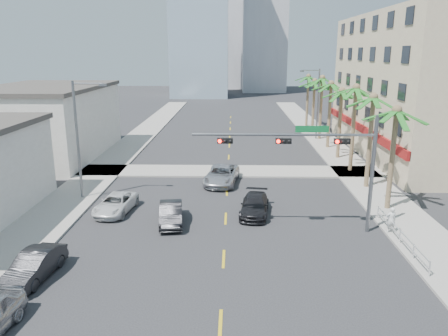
% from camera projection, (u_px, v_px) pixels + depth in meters
% --- Properties ---
extents(ground, '(260.00, 260.00, 0.00)m').
position_uv_depth(ground, '(222.00, 299.00, 20.11)').
color(ground, '#262628').
rests_on(ground, ground).
extents(sidewalk_right, '(4.00, 120.00, 0.15)m').
position_uv_depth(sidewalk_right, '(361.00, 178.00, 39.16)').
color(sidewalk_right, gray).
rests_on(sidewalk_right, ground).
extents(sidewalk_left, '(4.00, 120.00, 0.15)m').
position_uv_depth(sidewalk_left, '(96.00, 176.00, 39.67)').
color(sidewalk_left, gray).
rests_on(sidewalk_left, ground).
extents(sidewalk_cross, '(80.00, 4.00, 0.15)m').
position_uv_depth(sidewalk_cross, '(228.00, 171.00, 41.35)').
color(sidewalk_cross, gray).
rests_on(sidewalk_cross, ground).
extents(building_right, '(15.25, 28.00, 15.00)m').
position_uv_depth(building_right, '(434.00, 86.00, 46.70)').
color(building_right, '#C7AD8C').
rests_on(building_right, ground).
extents(building_left_far, '(11.00, 18.00, 7.20)m').
position_uv_depth(building_left_far, '(47.00, 124.00, 46.66)').
color(building_left_far, beige).
rests_on(building_left_far, ground).
extents(tower_far_center, '(16.00, 16.00, 42.00)m').
position_uv_depth(tower_far_center, '(223.00, 19.00, 135.54)').
color(tower_far_center, '#ADADB2').
rests_on(tower_far_center, ground).
extents(traffic_signal_mast, '(11.12, 0.54, 7.20)m').
position_uv_depth(traffic_signal_mast, '(321.00, 154.00, 26.37)').
color(traffic_signal_mast, slate).
rests_on(traffic_signal_mast, ground).
extents(palm_tree_0, '(4.80, 4.80, 7.80)m').
position_uv_depth(palm_tree_0, '(397.00, 112.00, 29.64)').
color(palm_tree_0, brown).
rests_on(palm_tree_0, ground).
extents(palm_tree_1, '(4.80, 4.80, 8.16)m').
position_uv_depth(palm_tree_1, '(374.00, 99.00, 34.57)').
color(palm_tree_1, brown).
rests_on(palm_tree_1, ground).
extents(palm_tree_2, '(4.80, 4.80, 8.52)m').
position_uv_depth(palm_tree_2, '(356.00, 89.00, 39.51)').
color(palm_tree_2, brown).
rests_on(palm_tree_2, ground).
extents(palm_tree_3, '(4.80, 4.80, 7.80)m').
position_uv_depth(palm_tree_3, '(342.00, 92.00, 44.71)').
color(palm_tree_3, brown).
rests_on(palm_tree_3, ground).
extents(palm_tree_4, '(4.80, 4.80, 8.16)m').
position_uv_depth(palm_tree_4, '(331.00, 84.00, 49.64)').
color(palm_tree_4, brown).
rests_on(palm_tree_4, ground).
extents(palm_tree_5, '(4.80, 4.80, 8.52)m').
position_uv_depth(palm_tree_5, '(322.00, 79.00, 54.58)').
color(palm_tree_5, brown).
rests_on(palm_tree_5, ground).
extents(palm_tree_6, '(4.80, 4.80, 7.80)m').
position_uv_depth(palm_tree_6, '(315.00, 82.00, 59.78)').
color(palm_tree_6, brown).
rests_on(palm_tree_6, ground).
extents(palm_tree_7, '(4.80, 4.80, 8.16)m').
position_uv_depth(palm_tree_7, '(309.00, 77.00, 64.71)').
color(palm_tree_7, brown).
rests_on(palm_tree_7, ground).
extents(streetlight_left, '(2.55, 0.25, 9.00)m').
position_uv_depth(streetlight_left, '(80.00, 134.00, 32.57)').
color(streetlight_left, slate).
rests_on(streetlight_left, ground).
extents(streetlight_right, '(2.55, 0.25, 9.00)m').
position_uv_depth(streetlight_right, '(316.00, 101.00, 55.29)').
color(streetlight_right, slate).
rests_on(streetlight_right, ground).
extents(guardrail, '(0.08, 8.08, 1.00)m').
position_uv_depth(guardrail, '(400.00, 235.00, 25.52)').
color(guardrail, silver).
rests_on(guardrail, ground).
extents(car_parked_mid, '(1.94, 4.36, 1.39)m').
position_uv_depth(car_parked_mid, '(34.00, 266.00, 21.74)').
color(car_parked_mid, black).
rests_on(car_parked_mid, ground).
extents(car_parked_far, '(2.64, 4.77, 1.26)m').
position_uv_depth(car_parked_far, '(116.00, 204.00, 30.80)').
color(car_parked_far, silver).
rests_on(car_parked_far, ground).
extents(car_lane_left, '(1.98, 4.35, 1.39)m').
position_uv_depth(car_lane_left, '(171.00, 214.00, 28.78)').
color(car_lane_left, black).
rests_on(car_lane_left, ground).
extents(car_lane_center, '(3.27, 5.79, 1.53)m').
position_uv_depth(car_lane_center, '(222.00, 175.00, 37.53)').
color(car_lane_center, silver).
rests_on(car_lane_center, ground).
extents(car_lane_right, '(2.41, 4.76, 1.32)m').
position_uv_depth(car_lane_right, '(255.00, 205.00, 30.39)').
color(car_lane_right, black).
rests_on(car_lane_right, ground).
extents(pedestrian, '(0.60, 0.40, 1.63)m').
position_uv_depth(pedestrian, '(391.00, 220.00, 26.98)').
color(pedestrian, white).
rests_on(pedestrian, sidewalk_right).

